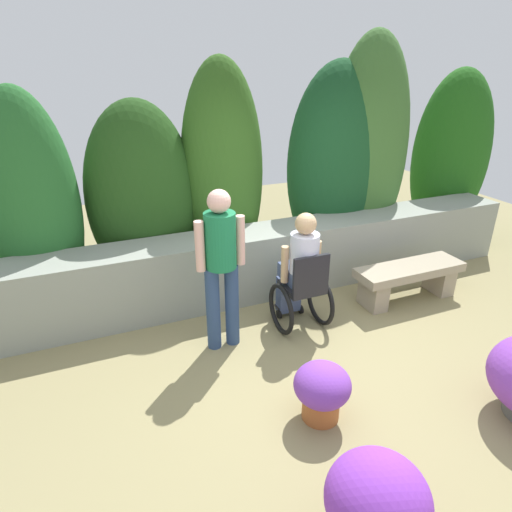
% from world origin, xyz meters
% --- Properties ---
extents(ground_plane, '(12.68, 12.68, 0.00)m').
position_xyz_m(ground_plane, '(0.00, 0.00, 0.00)').
color(ground_plane, '#8E8358').
extents(stone_retaining_wall, '(7.47, 0.60, 0.83)m').
position_xyz_m(stone_retaining_wall, '(0.00, 1.60, 0.42)').
color(stone_retaining_wall, gray).
rests_on(stone_retaining_wall, ground).
extents(hedge_backdrop, '(8.65, 1.11, 3.08)m').
position_xyz_m(hedge_backdrop, '(0.55, 2.24, 1.34)').
color(hedge_backdrop, '#255D1C').
rests_on(hedge_backdrop, ground).
extents(stone_bench, '(1.37, 0.42, 0.45)m').
position_xyz_m(stone_bench, '(1.71, 0.73, 0.30)').
color(stone_bench, tan).
rests_on(stone_bench, ground).
extents(person_in_wheelchair, '(0.53, 0.66, 1.33)m').
position_xyz_m(person_in_wheelchair, '(0.21, 0.71, 0.62)').
color(person_in_wheelchair, black).
rests_on(person_in_wheelchair, ground).
extents(person_standing_companion, '(0.49, 0.30, 1.66)m').
position_xyz_m(person_standing_companion, '(-0.68, 0.69, 0.96)').
color(person_standing_companion, navy).
rests_on(person_standing_companion, ground).
extents(flower_pot_terracotta_by_wall, '(0.62, 0.62, 0.66)m').
position_xyz_m(flower_pot_terracotta_by_wall, '(-0.52, -1.62, 0.34)').
color(flower_pot_terracotta_by_wall, '#596040').
rests_on(flower_pot_terracotta_by_wall, ground).
extents(flower_pot_red_accent, '(0.47, 0.47, 0.51)m').
position_xyz_m(flower_pot_red_accent, '(-0.27, -0.59, 0.28)').
color(flower_pot_red_accent, '#A95A2C').
rests_on(flower_pot_red_accent, ground).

